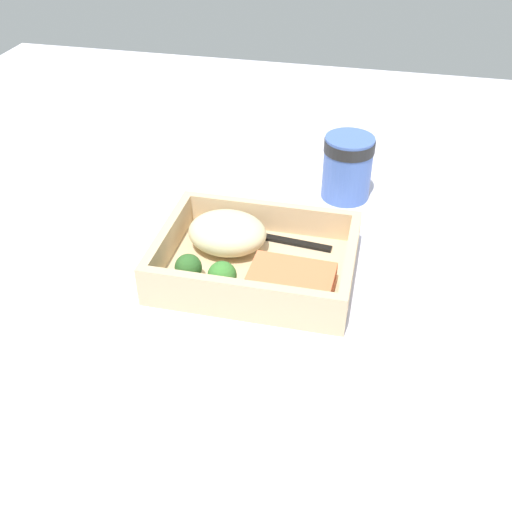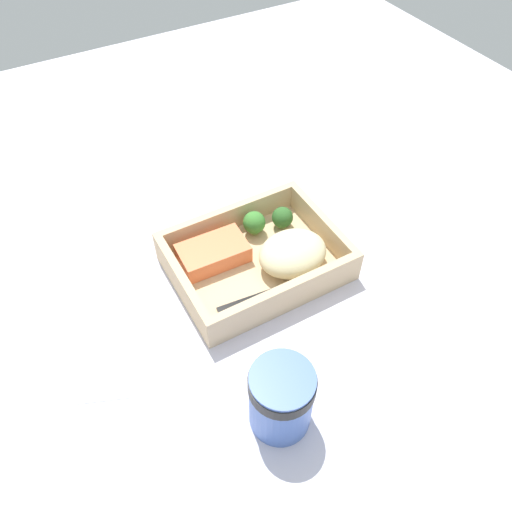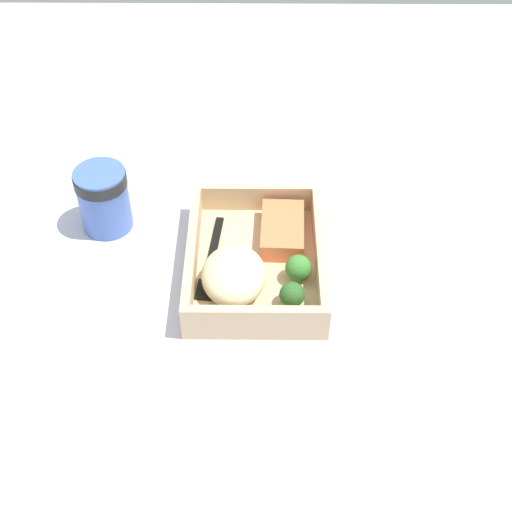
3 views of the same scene
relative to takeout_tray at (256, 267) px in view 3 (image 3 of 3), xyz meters
The scene contains 10 objects.
ground_plane 1.60cm from the takeout_tray, ahead, with size 160.00×160.00×2.00cm, color silver.
takeout_tray is the anchor object (origin of this frame).
tray_rim 2.66cm from the takeout_tray, ahead, with size 24.47×18.47×4.11cm.
salmon_fillet 6.68cm from the takeout_tray, 144.72° to the left, with size 10.03×5.95×2.85cm, color #EF7446.
mashed_potatoes 6.12cm from the takeout_tray, 32.64° to the right, with size 10.27×8.46×4.88cm, color beige.
broccoli_floret_1 9.06cm from the takeout_tray, 32.40° to the left, with size 3.33×3.33×3.62cm.
broccoli_floret_2 6.85cm from the takeout_tray, 63.23° to the left, with size 3.50×3.50×3.95cm.
fork 6.25cm from the takeout_tray, 89.99° to the right, with size 15.89×3.24×0.44cm.
paper_cup 24.04cm from the takeout_tray, 112.48° to the right, with size 7.46×7.46×9.76cm.
receipt_slip 24.19cm from the takeout_tray, behind, with size 7.01×15.54×0.24cm, color white.
Camera 3 is at (67.88, 0.53, 71.15)cm, focal length 50.00 mm.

